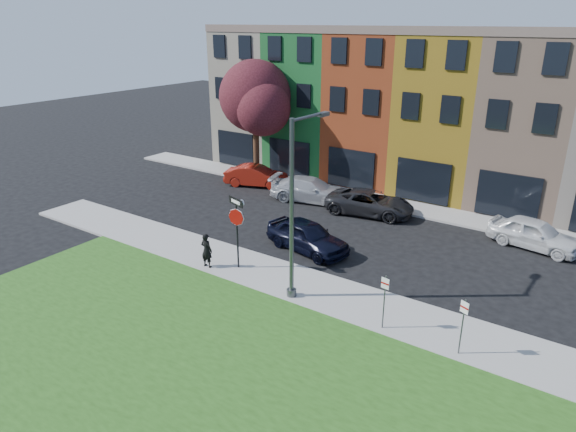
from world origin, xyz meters
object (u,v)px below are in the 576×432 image
Objects in this scene: stop_sign at (236,219)px; sedan_near at (307,236)px; man at (207,250)px; street_lamp at (295,210)px.

stop_sign reaches higher than sedan_near.
sedan_near is (1.48, 3.62, -1.75)m from stop_sign.
sedan_near is at bearing -125.02° from man.
man is 5.14m from sedan_near.
man is 0.34× the size of sedan_near.
stop_sign is at bearing -152.28° from man.
stop_sign is 4.29m from sedan_near.
street_lamp reaches higher than sedan_near.
man is (-1.24, -0.74, -1.59)m from stop_sign.
sedan_near is 5.54m from street_lamp.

